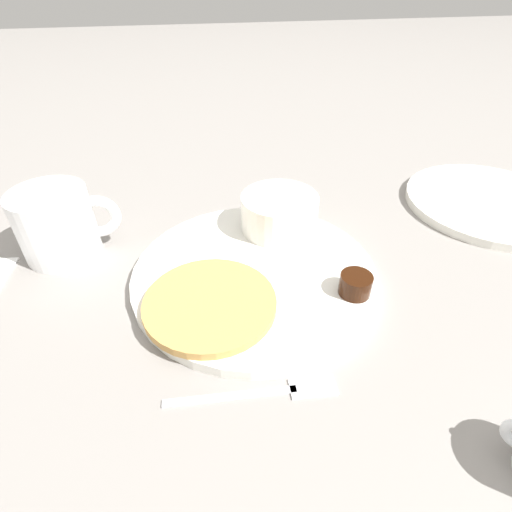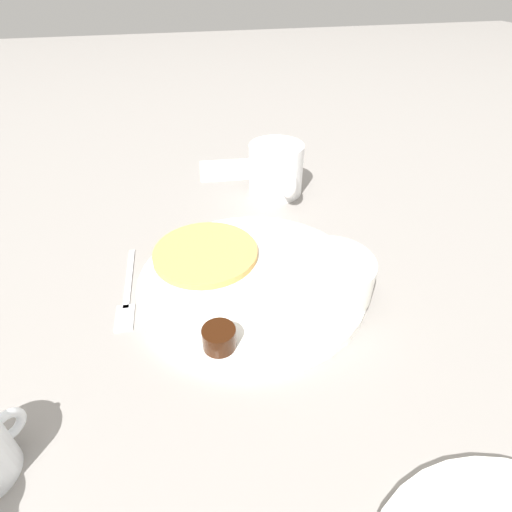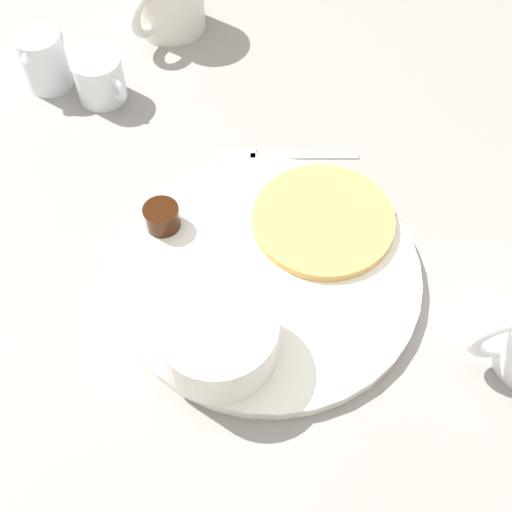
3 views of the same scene
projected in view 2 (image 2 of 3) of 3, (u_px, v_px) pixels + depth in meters
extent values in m
plane|color=gray|center=(252.00, 284.00, 0.50)|extent=(4.00, 4.00, 0.00)
cylinder|color=white|center=(252.00, 280.00, 0.49)|extent=(0.28, 0.28, 0.01)
cylinder|color=tan|center=(205.00, 253.00, 0.52)|extent=(0.14, 0.14, 0.01)
cylinder|color=white|center=(330.00, 276.00, 0.45)|extent=(0.10, 0.10, 0.05)
cylinder|color=white|center=(332.00, 263.00, 0.44)|extent=(0.08, 0.08, 0.01)
cylinder|color=black|center=(219.00, 338.00, 0.40)|extent=(0.03, 0.03, 0.02)
cylinder|color=white|center=(340.00, 296.00, 0.44)|extent=(0.04, 0.04, 0.03)
sphere|color=white|center=(342.00, 284.00, 0.43)|extent=(0.02, 0.02, 0.02)
cylinder|color=white|center=(276.00, 169.00, 0.66)|extent=(0.09, 0.09, 0.08)
torus|color=white|center=(287.00, 181.00, 0.63)|extent=(0.02, 0.06, 0.06)
torus|color=white|center=(7.00, 425.00, 0.32)|extent=(0.03, 0.03, 0.03)
cube|color=silver|center=(129.00, 276.00, 0.51)|extent=(0.01, 0.11, 0.00)
cube|color=silver|center=(125.00, 317.00, 0.45)|extent=(0.02, 0.04, 0.00)
cube|color=white|center=(231.00, 169.00, 0.76)|extent=(0.12, 0.10, 0.00)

